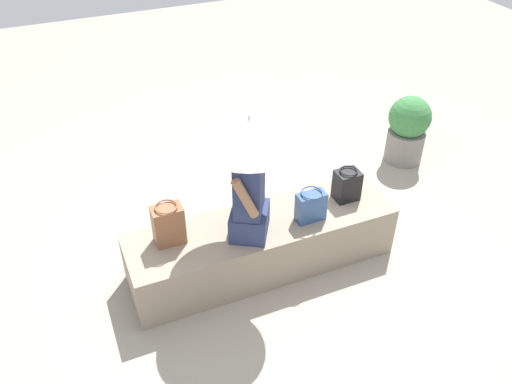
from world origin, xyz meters
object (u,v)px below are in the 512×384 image
object	(u,v)px
parasol	(249,130)
handbag_black	(168,224)
planter_far	(408,128)
person_seated	(249,192)
tote_bag_canvas	(311,206)
shoulder_bag_spare	(347,185)

from	to	relation	value
parasol	handbag_black	size ratio (longest dim) A/B	3.06
parasol	planter_far	xyz separation A→B (m)	(2.21, 0.97, -1.00)
person_seated	parasol	size ratio (longest dim) A/B	0.86
tote_bag_canvas	shoulder_bag_spare	size ratio (longest dim) A/B	0.95
handbag_black	shoulder_bag_spare	bearing A→B (deg)	-1.98
handbag_black	shoulder_bag_spare	size ratio (longest dim) A/B	1.19
person_seated	handbag_black	xyz separation A→B (m)	(-0.60, 0.14, -0.22)
shoulder_bag_spare	planter_far	size ratio (longest dim) A/B	0.38
parasol	tote_bag_canvas	size ratio (longest dim) A/B	3.85
parasol	tote_bag_canvas	xyz separation A→B (m)	(0.51, -0.04, -0.79)
parasol	planter_far	world-z (taller)	parasol
parasol	person_seated	bearing A→B (deg)	117.46
parasol	handbag_black	bearing A→B (deg)	166.34
handbag_black	planter_far	distance (m)	2.94
planter_far	shoulder_bag_spare	bearing A→B (deg)	-145.88
tote_bag_canvas	shoulder_bag_spare	distance (m)	0.43
person_seated	tote_bag_canvas	world-z (taller)	person_seated
shoulder_bag_spare	tote_bag_canvas	bearing A→B (deg)	-162.12
tote_bag_canvas	shoulder_bag_spare	world-z (taller)	shoulder_bag_spare
tote_bag_canvas	shoulder_bag_spare	bearing A→B (deg)	17.88
parasol	tote_bag_canvas	bearing A→B (deg)	-4.18
person_seated	shoulder_bag_spare	xyz separation A→B (m)	(0.92, 0.09, -0.25)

